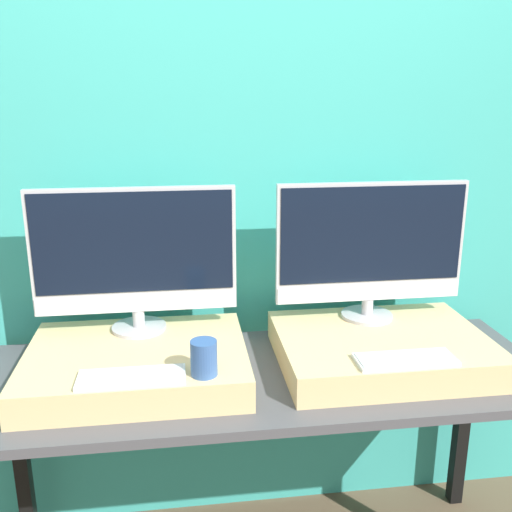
% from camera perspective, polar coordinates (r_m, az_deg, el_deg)
% --- Properties ---
extents(wall_back, '(8.00, 0.04, 2.60)m').
position_cam_1_polar(wall_back, '(2.08, -0.83, 6.09)').
color(wall_back, teal).
rests_on(wall_back, ground_plane).
extents(workbench, '(1.83, 0.65, 0.80)m').
position_cam_1_polar(workbench, '(1.91, 0.75, -13.78)').
color(workbench, '#47474C').
rests_on(workbench, ground_plane).
extents(wooden_riser_left, '(0.68, 0.52, 0.10)m').
position_cam_1_polar(wooden_riser_left, '(1.85, -11.80, -10.47)').
color(wooden_riser_left, '#D6B77F').
rests_on(wooden_riser_left, workbench).
extents(monitor_left, '(0.66, 0.18, 0.48)m').
position_cam_1_polar(monitor_left, '(1.89, -12.03, 0.05)').
color(monitor_left, '#B2B2B7').
rests_on(monitor_left, wooden_riser_left).
extents(keyboard_left, '(0.30, 0.11, 0.01)m').
position_cam_1_polar(keyboard_left, '(1.65, -12.33, -11.72)').
color(keyboard_left, silver).
rests_on(keyboard_left, wooden_riser_left).
extents(mug, '(0.08, 0.08, 0.10)m').
position_cam_1_polar(mug, '(1.63, -5.23, -10.12)').
color(mug, '#335693').
rests_on(mug, wooden_riser_left).
extents(wooden_riser_right, '(0.68, 0.52, 0.10)m').
position_cam_1_polar(wooden_riser_right, '(1.95, 12.43, -9.01)').
color(wooden_riser_right, '#D6B77F').
rests_on(wooden_riser_right, workbench).
extents(monitor_right, '(0.66, 0.18, 0.48)m').
position_cam_1_polar(monitor_right, '(1.99, 11.42, 0.90)').
color(monitor_right, '#B2B2B7').
rests_on(monitor_right, wooden_riser_right).
extents(keyboard_right, '(0.30, 0.11, 0.01)m').
position_cam_1_polar(keyboard_right, '(1.77, 14.71, -9.96)').
color(keyboard_right, silver).
rests_on(keyboard_right, wooden_riser_right).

